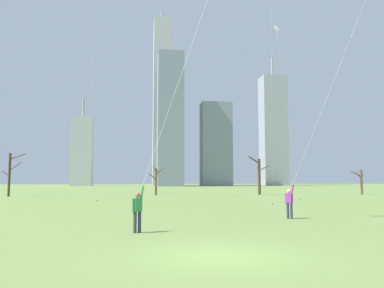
{
  "coord_description": "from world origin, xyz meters",
  "views": [
    {
      "loc": [
        -2.22,
        -10.84,
        2.11
      ],
      "look_at": [
        0.0,
        6.0,
        3.7
      ],
      "focal_mm": 36.19,
      "sensor_mm": 36.0,
      "label": 1
    }
  ],
  "objects_px": {
    "distant_kite_drifting_right_pink": "(90,11)",
    "bare_tree_leftmost": "(10,173)",
    "bare_tree_far_right_edge": "(259,175)",
    "bare_tree_rightmost": "(156,180)",
    "kite_flyer_far_back_purple": "(303,166)",
    "bare_tree_right_of_center": "(361,181)",
    "kite_flyer_midfield_left_teal": "(153,163)",
    "distant_kite_drifting_left_white": "(279,51)"
  },
  "relations": [
    {
      "from": "kite_flyer_midfield_left_teal",
      "to": "kite_flyer_far_back_purple",
      "type": "bearing_deg",
      "value": 24.1
    },
    {
      "from": "bare_tree_rightmost",
      "to": "bare_tree_leftmost",
      "type": "distance_m",
      "value": 19.12
    },
    {
      "from": "kite_flyer_midfield_left_teal",
      "to": "bare_tree_rightmost",
      "type": "relative_size",
      "value": 3.39
    },
    {
      "from": "bare_tree_far_right_edge",
      "to": "distant_kite_drifting_right_pink",
      "type": "bearing_deg",
      "value": -155.51
    },
    {
      "from": "bare_tree_rightmost",
      "to": "bare_tree_far_right_edge",
      "type": "relative_size",
      "value": 0.73
    },
    {
      "from": "distant_kite_drifting_left_white",
      "to": "kite_flyer_midfield_left_teal",
      "type": "bearing_deg",
      "value": -122.1
    },
    {
      "from": "kite_flyer_midfield_left_teal",
      "to": "kite_flyer_far_back_purple",
      "type": "distance_m",
      "value": 9.06
    },
    {
      "from": "bare_tree_far_right_edge",
      "to": "kite_flyer_far_back_purple",
      "type": "bearing_deg",
      "value": -103.51
    },
    {
      "from": "bare_tree_right_of_center",
      "to": "bare_tree_far_right_edge",
      "type": "xyz_separation_m",
      "value": [
        -14.98,
        1.46,
        0.87
      ]
    },
    {
      "from": "kite_flyer_far_back_purple",
      "to": "bare_tree_right_of_center",
      "type": "xyz_separation_m",
      "value": [
        23.26,
        33.0,
        -0.87
      ]
    },
    {
      "from": "distant_kite_drifting_right_pink",
      "to": "kite_flyer_midfield_left_teal",
      "type": "bearing_deg",
      "value": -76.58
    },
    {
      "from": "distant_kite_drifting_right_pink",
      "to": "bare_tree_leftmost",
      "type": "xyz_separation_m",
      "value": [
        -10.81,
        8.96,
        -18.52
      ]
    },
    {
      "from": "kite_flyer_far_back_purple",
      "to": "bare_tree_far_right_edge",
      "type": "distance_m",
      "value": 35.45
    },
    {
      "from": "bare_tree_leftmost",
      "to": "bare_tree_far_right_edge",
      "type": "relative_size",
      "value": 1.0
    },
    {
      "from": "bare_tree_far_right_edge",
      "to": "distant_kite_drifting_left_white",
      "type": "bearing_deg",
      "value": -98.63
    },
    {
      "from": "distant_kite_drifting_right_pink",
      "to": "bare_tree_far_right_edge",
      "type": "xyz_separation_m",
      "value": [
        23.14,
        10.54,
        -18.71
      ]
    },
    {
      "from": "distant_kite_drifting_right_pink",
      "to": "bare_tree_rightmost",
      "type": "relative_size",
      "value": 6.17
    },
    {
      "from": "distant_kite_drifting_left_white",
      "to": "bare_tree_right_of_center",
      "type": "xyz_separation_m",
      "value": [
        17.34,
        14.09,
        -14.02
      ]
    },
    {
      "from": "distant_kite_drifting_right_pink",
      "to": "bare_tree_far_right_edge",
      "type": "relative_size",
      "value": 4.49
    },
    {
      "from": "kite_flyer_far_back_purple",
      "to": "bare_tree_rightmost",
      "type": "bearing_deg",
      "value": 100.89
    },
    {
      "from": "distant_kite_drifting_left_white",
      "to": "bare_tree_right_of_center",
      "type": "height_order",
      "value": "distant_kite_drifting_left_white"
    },
    {
      "from": "distant_kite_drifting_left_white",
      "to": "bare_tree_leftmost",
      "type": "distance_m",
      "value": 36.89
    },
    {
      "from": "kite_flyer_midfield_left_teal",
      "to": "distant_kite_drifting_right_pink",
      "type": "bearing_deg",
      "value": 103.42
    },
    {
      "from": "distant_kite_drifting_right_pink",
      "to": "bare_tree_leftmost",
      "type": "height_order",
      "value": "distant_kite_drifting_right_pink"
    },
    {
      "from": "kite_flyer_midfield_left_teal",
      "to": "bare_tree_leftmost",
      "type": "relative_size",
      "value": 2.46
    },
    {
      "from": "bare_tree_right_of_center",
      "to": "bare_tree_rightmost",
      "type": "relative_size",
      "value": 0.89
    },
    {
      "from": "kite_flyer_midfield_left_teal",
      "to": "bare_tree_rightmost",
      "type": "xyz_separation_m",
      "value": [
        1.63,
        38.21,
        -0.72
      ]
    },
    {
      "from": "kite_flyer_midfield_left_teal",
      "to": "distant_kite_drifting_left_white",
      "type": "xyz_separation_m",
      "value": [
        14.19,
        22.62,
        13.18
      ]
    },
    {
      "from": "distant_kite_drifting_left_white",
      "to": "bare_tree_leftmost",
      "type": "relative_size",
      "value": 3.34
    },
    {
      "from": "kite_flyer_midfield_left_teal",
      "to": "bare_tree_far_right_edge",
      "type": "bearing_deg",
      "value": 66.56
    },
    {
      "from": "kite_flyer_midfield_left_teal",
      "to": "distant_kite_drifting_right_pink",
      "type": "height_order",
      "value": "distant_kite_drifting_right_pink"
    },
    {
      "from": "distant_kite_drifting_right_pink",
      "to": "bare_tree_leftmost",
      "type": "distance_m",
      "value": 23.24
    },
    {
      "from": "kite_flyer_midfield_left_teal",
      "to": "bare_tree_right_of_center",
      "type": "height_order",
      "value": "kite_flyer_midfield_left_teal"
    },
    {
      "from": "kite_flyer_midfield_left_teal",
      "to": "kite_flyer_far_back_purple",
      "type": "relative_size",
      "value": 0.86
    },
    {
      "from": "kite_flyer_far_back_purple",
      "to": "bare_tree_right_of_center",
      "type": "distance_m",
      "value": 40.39
    },
    {
      "from": "bare_tree_right_of_center",
      "to": "bare_tree_rightmost",
      "type": "height_order",
      "value": "bare_tree_rightmost"
    },
    {
      "from": "kite_flyer_midfield_left_teal",
      "to": "bare_tree_rightmost",
      "type": "height_order",
      "value": "kite_flyer_midfield_left_teal"
    },
    {
      "from": "bare_tree_rightmost",
      "to": "bare_tree_leftmost",
      "type": "height_order",
      "value": "bare_tree_leftmost"
    },
    {
      "from": "distant_kite_drifting_right_pink",
      "to": "bare_tree_right_of_center",
      "type": "xyz_separation_m",
      "value": [
        38.11,
        9.08,
        -19.57
      ]
    },
    {
      "from": "kite_flyer_far_back_purple",
      "to": "bare_tree_far_right_edge",
      "type": "relative_size",
      "value": 2.87
    },
    {
      "from": "kite_flyer_far_back_purple",
      "to": "bare_tree_far_right_edge",
      "type": "xyz_separation_m",
      "value": [
        8.28,
        34.47,
        -0.01
      ]
    },
    {
      "from": "distant_kite_drifting_right_pink",
      "to": "bare_tree_right_of_center",
      "type": "bearing_deg",
      "value": 13.4
    }
  ]
}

